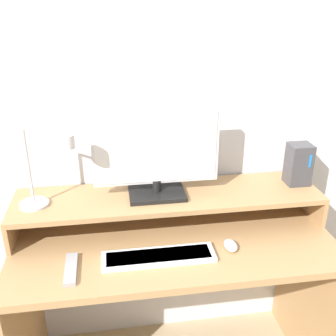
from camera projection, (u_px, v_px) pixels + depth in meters
The scene contains 9 objects.
wall_back at pixel (162, 103), 1.71m from camera, with size 6.00×0.05×2.50m.
desk at pixel (174, 281), 1.70m from camera, with size 1.31×0.58×0.76m.
monitor_shelf at pixel (169, 198), 1.69m from camera, with size 1.31×0.30×0.14m.
monitor at pixel (156, 154), 1.61m from camera, with size 0.52×0.18×0.37m.
desk_lamp at pixel (46, 172), 1.50m from camera, with size 0.25×0.18×0.33m.
router_dock at pixel (298, 164), 1.74m from camera, with size 0.10×0.09×0.19m.
keyboard at pixel (159, 257), 1.49m from camera, with size 0.43×0.11×0.02m.
mouse at pixel (231, 245), 1.55m from camera, with size 0.05×0.08×0.03m.
remote_control at pixel (71, 269), 1.43m from camera, with size 0.05×0.18×0.02m.
Camera 1 is at (-0.23, -1.04, 1.68)m, focal length 42.00 mm.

